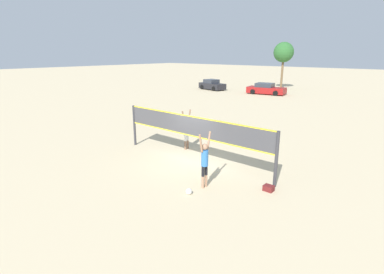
{
  "coord_description": "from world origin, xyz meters",
  "views": [
    {
      "loc": [
        9.02,
        -10.53,
        5.21
      ],
      "look_at": [
        0.0,
        0.0,
        1.27
      ],
      "focal_mm": 28.0,
      "sensor_mm": 36.0,
      "label": 1
    }
  ],
  "objects_px": {
    "parked_car_far": "(212,85)",
    "tree_left_cluster": "(284,53)",
    "gear_bag": "(269,188)",
    "volleyball": "(189,192)",
    "volleyball_net": "(192,130)",
    "parked_car_mid": "(266,89)",
    "player_spiker": "(205,159)",
    "player_blocker": "(186,129)"
  },
  "relations": [
    {
      "from": "player_spiker",
      "to": "volleyball",
      "type": "xyz_separation_m",
      "value": [
        -0.06,
        -0.88,
        -1.08
      ]
    },
    {
      "from": "volleyball",
      "to": "tree_left_cluster",
      "type": "distance_m",
      "value": 36.51
    },
    {
      "from": "player_spiker",
      "to": "gear_bag",
      "type": "bearing_deg",
      "value": -56.9
    },
    {
      "from": "parked_car_mid",
      "to": "parked_car_far",
      "type": "height_order",
      "value": "parked_car_far"
    },
    {
      "from": "volleyball_net",
      "to": "player_spiker",
      "type": "distance_m",
      "value": 2.96
    },
    {
      "from": "player_blocker",
      "to": "parked_car_mid",
      "type": "relative_size",
      "value": 0.44
    },
    {
      "from": "volleyball",
      "to": "player_spiker",
      "type": "bearing_deg",
      "value": 86.26
    },
    {
      "from": "volleyball",
      "to": "parked_car_mid",
      "type": "height_order",
      "value": "parked_car_mid"
    },
    {
      "from": "gear_bag",
      "to": "parked_car_mid",
      "type": "bearing_deg",
      "value": 117.47
    },
    {
      "from": "player_spiker",
      "to": "tree_left_cluster",
      "type": "height_order",
      "value": "tree_left_cluster"
    },
    {
      "from": "volleyball",
      "to": "tree_left_cluster",
      "type": "relative_size",
      "value": 0.04
    },
    {
      "from": "player_spiker",
      "to": "gear_bag",
      "type": "distance_m",
      "value": 2.73
    },
    {
      "from": "player_blocker",
      "to": "volleyball",
      "type": "distance_m",
      "value": 5.63
    },
    {
      "from": "parked_car_far",
      "to": "tree_left_cluster",
      "type": "height_order",
      "value": "tree_left_cluster"
    },
    {
      "from": "parked_car_far",
      "to": "player_blocker",
      "type": "bearing_deg",
      "value": -44.05
    },
    {
      "from": "player_blocker",
      "to": "volleyball",
      "type": "height_order",
      "value": "player_blocker"
    },
    {
      "from": "player_spiker",
      "to": "player_blocker",
      "type": "xyz_separation_m",
      "value": [
        -3.8,
        3.2,
        -0.03
      ]
    },
    {
      "from": "player_spiker",
      "to": "parked_car_far",
      "type": "xyz_separation_m",
      "value": [
        -19.26,
        26.13,
        -0.54
      ]
    },
    {
      "from": "player_blocker",
      "to": "tree_left_cluster",
      "type": "relative_size",
      "value": 0.33
    },
    {
      "from": "volleyball",
      "to": "parked_car_far",
      "type": "bearing_deg",
      "value": 125.41
    },
    {
      "from": "player_spiker",
      "to": "gear_bag",
      "type": "height_order",
      "value": "player_spiker"
    },
    {
      "from": "volleyball_net",
      "to": "player_blocker",
      "type": "distance_m",
      "value": 2.09
    },
    {
      "from": "volleyball_net",
      "to": "gear_bag",
      "type": "height_order",
      "value": "volleyball_net"
    },
    {
      "from": "volleyball",
      "to": "parked_car_far",
      "type": "height_order",
      "value": "parked_car_far"
    },
    {
      "from": "volleyball",
      "to": "tree_left_cluster",
      "type": "height_order",
      "value": "tree_left_cluster"
    },
    {
      "from": "player_blocker",
      "to": "parked_car_far",
      "type": "height_order",
      "value": "player_blocker"
    },
    {
      "from": "volleyball",
      "to": "gear_bag",
      "type": "relative_size",
      "value": 0.61
    },
    {
      "from": "gear_bag",
      "to": "parked_car_mid",
      "type": "xyz_separation_m",
      "value": [
        -13.22,
        25.43,
        0.53
      ]
    },
    {
      "from": "volleyball_net",
      "to": "volleyball",
      "type": "distance_m",
      "value": 3.82
    },
    {
      "from": "player_blocker",
      "to": "parked_car_mid",
      "type": "bearing_deg",
      "value": -162.76
    },
    {
      "from": "volleyball",
      "to": "gear_bag",
      "type": "distance_m",
      "value": 3.12
    },
    {
      "from": "player_spiker",
      "to": "tree_left_cluster",
      "type": "xyz_separation_m",
      "value": [
        -12.02,
        33.25,
        3.96
      ]
    },
    {
      "from": "volleyball_net",
      "to": "gear_bag",
      "type": "bearing_deg",
      "value": -6.51
    },
    {
      "from": "volleyball_net",
      "to": "parked_car_mid",
      "type": "height_order",
      "value": "volleyball_net"
    },
    {
      "from": "volleyball_net",
      "to": "parked_car_mid",
      "type": "bearing_deg",
      "value": 109.57
    },
    {
      "from": "volleyball",
      "to": "tree_left_cluster",
      "type": "xyz_separation_m",
      "value": [
        -11.96,
        34.13,
        5.04
      ]
    },
    {
      "from": "parked_car_far",
      "to": "volleyball_net",
      "type": "bearing_deg",
      "value": -43.02
    },
    {
      "from": "gear_bag",
      "to": "volleyball",
      "type": "bearing_deg",
      "value": -133.82
    },
    {
      "from": "volleyball_net",
      "to": "volleyball",
      "type": "bearing_deg",
      "value": -51.36
    },
    {
      "from": "player_spiker",
      "to": "player_blocker",
      "type": "bearing_deg",
      "value": 49.86
    },
    {
      "from": "parked_car_far",
      "to": "tree_left_cluster",
      "type": "relative_size",
      "value": 0.65
    },
    {
      "from": "volleyball_net",
      "to": "parked_car_mid",
      "type": "xyz_separation_m",
      "value": [
        -8.87,
        24.93,
        -0.98
      ]
    }
  ]
}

